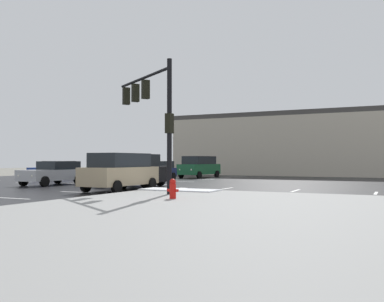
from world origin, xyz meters
name	(u,v)px	position (x,y,z in m)	size (l,w,h in m)	color
ground_plane	(139,186)	(0.00, 0.00, 0.00)	(120.00, 120.00, 0.00)	slate
road_asphalt	(139,186)	(0.00, 0.00, 0.01)	(44.00, 44.00, 0.02)	black
sidewalk_corner	(273,220)	(12.00, -12.00, 0.07)	(18.00, 18.00, 0.14)	gray
snow_strip_curbside	(180,190)	(5.00, -4.00, 0.17)	(4.00, 1.60, 0.06)	white
lane_markings	(144,188)	(1.20, -1.38, 0.02)	(36.15, 36.15, 0.01)	silver
traffic_signal_mast	(151,105)	(4.12, -5.30, 4.39)	(5.01, 3.44, 6.14)	black
fire_hydrant	(173,189)	(6.93, -8.28, 0.54)	(0.48, 0.26, 0.79)	red
strip_building_background	(287,145)	(3.84, 24.16, 3.40)	(24.64, 8.00, 6.81)	#BCB29E
sedan_blue	(55,169)	(-12.28, 5.37, 0.85)	(2.03, 4.54, 1.58)	navy
suv_black	(130,169)	(-0.31, -0.60, 1.09)	(4.92, 2.37, 2.03)	black
sedan_navy	(155,171)	(-2.04, 5.32, 0.85)	(2.14, 4.59, 1.58)	#141E47
suv_tan	(120,171)	(1.51, -4.23, 1.09)	(2.21, 4.86, 2.03)	tan
sedan_silver	(54,172)	(-5.71, -1.67, 0.85)	(2.04, 4.55, 1.58)	#B7BABF
suv_green	(199,166)	(-1.91, 13.25, 1.09)	(2.60, 4.99, 2.03)	#195933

